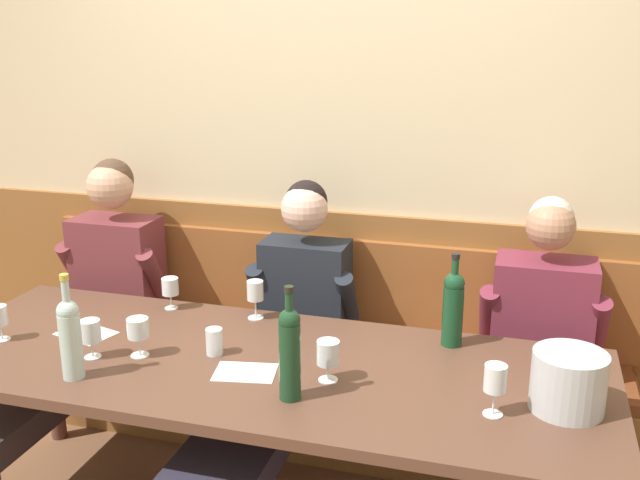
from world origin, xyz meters
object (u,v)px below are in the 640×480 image
(wine_bottle_clear_water, at_px, (70,335))
(wine_glass_center_rear, at_px, (328,354))
(water_tumbler_center, at_px, (214,342))
(wine_glass_mid_right, at_px, (495,380))
(wine_glass_near_bucket, at_px, (170,287))
(person_left_seat, at_px, (539,390))
(wine_glass_center_front, at_px, (91,333))
(person_center_left_seat, at_px, (77,321))
(wine_bottle_amber_mid, at_px, (290,350))
(person_center_right_seat, at_px, (277,356))
(wine_bottle_green_tall, at_px, (453,306))
(wine_glass_left_end, at_px, (138,330))
(wine_glass_right_end, at_px, (255,292))
(dining_table, at_px, (257,378))
(ice_bucket, at_px, (568,382))
(wall_bench, at_px, (315,384))

(wine_bottle_clear_water, bearing_deg, wine_glass_center_rear, 14.68)
(wine_glass_center_rear, relative_size, water_tumbler_center, 1.45)
(wine_glass_mid_right, bearing_deg, wine_glass_near_bucket, 159.22)
(person_left_seat, distance_m, wine_glass_center_front, 1.64)
(person_center_left_seat, height_order, wine_bottle_amber_mid, person_center_left_seat)
(person_center_right_seat, distance_m, wine_glass_center_rear, 0.55)
(wine_glass_center_front, bearing_deg, wine_glass_center_rear, 4.43)
(person_center_right_seat, relative_size, wine_bottle_green_tall, 3.74)
(person_left_seat, xyz_separation_m, wine_glass_left_end, (-1.40, -0.41, 0.24))
(water_tumbler_center, bearing_deg, person_left_seat, 15.53)
(wine_bottle_clear_water, xyz_separation_m, wine_glass_near_bucket, (0.03, 0.66, -0.06))
(wine_glass_center_rear, bearing_deg, wine_glass_right_end, 134.35)
(dining_table, distance_m, wine_glass_right_end, 0.43)
(dining_table, height_order, wine_glass_mid_right, wine_glass_mid_right)
(wine_bottle_amber_mid, bearing_deg, person_left_seat, 35.33)
(wine_bottle_amber_mid, xyz_separation_m, wine_glass_center_front, (-0.78, 0.08, -0.07))
(dining_table, height_order, wine_bottle_clear_water, wine_bottle_clear_water)
(person_center_left_seat, xyz_separation_m, ice_bucket, (2.02, -0.39, 0.20))
(wine_glass_center_rear, bearing_deg, wine_glass_center_front, -175.57)
(person_center_right_seat, distance_m, water_tumbler_center, 0.38)
(wine_glass_near_bucket, height_order, wine_glass_center_front, wine_glass_center_front)
(person_center_right_seat, xyz_separation_m, wine_bottle_green_tall, (0.68, 0.02, 0.28))
(wine_glass_center_front, height_order, water_tumbler_center, wine_glass_center_front)
(dining_table, xyz_separation_m, water_tumbler_center, (-0.17, 0.01, 0.12))
(dining_table, distance_m, wine_glass_near_bucket, 0.66)
(person_left_seat, distance_m, wine_glass_mid_right, 0.56)
(wine_glass_right_end, bearing_deg, person_left_seat, -2.02)
(person_left_seat, xyz_separation_m, wine_glass_center_rear, (-0.69, -0.40, 0.23))
(wine_glass_mid_right, relative_size, wine_glass_right_end, 1.04)
(ice_bucket, distance_m, water_tumbler_center, 1.21)
(wall_bench, height_order, person_center_right_seat, person_center_right_seat)
(wine_bottle_amber_mid, xyz_separation_m, wine_glass_center_rear, (0.08, 0.15, -0.07))
(wall_bench, height_order, person_center_left_seat, person_center_left_seat)
(wine_glass_near_bucket, xyz_separation_m, wine_glass_center_rear, (0.81, -0.44, 0.00))
(person_left_seat, bearing_deg, wine_glass_left_end, -163.78)
(wine_bottle_amber_mid, height_order, wine_glass_left_end, wine_bottle_amber_mid)
(ice_bucket, height_order, wine_glass_center_front, ice_bucket)
(person_left_seat, bearing_deg, person_center_left_seat, 179.48)
(wine_bottle_clear_water, height_order, wine_bottle_amber_mid, wine_bottle_amber_mid)
(wine_glass_center_rear, bearing_deg, dining_table, 165.54)
(wine_bottle_clear_water, bearing_deg, wine_bottle_green_tall, 27.50)
(wine_bottle_green_tall, xyz_separation_m, wine_glass_mid_right, (0.18, -0.48, -0.03))
(person_center_right_seat, bearing_deg, ice_bucket, -18.60)
(person_center_right_seat, bearing_deg, wine_bottle_amber_mid, -66.17)
(wine_bottle_green_tall, bearing_deg, person_left_seat, -1.16)
(wine_glass_center_rear, bearing_deg, wall_bench, 109.79)
(wine_glass_center_front, bearing_deg, wine_bottle_green_tall, 21.08)
(wine_glass_mid_right, height_order, water_tumbler_center, wine_glass_mid_right)
(wine_glass_mid_right, distance_m, wine_glass_right_end, 1.10)
(wine_bottle_amber_mid, bearing_deg, ice_bucket, 11.60)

